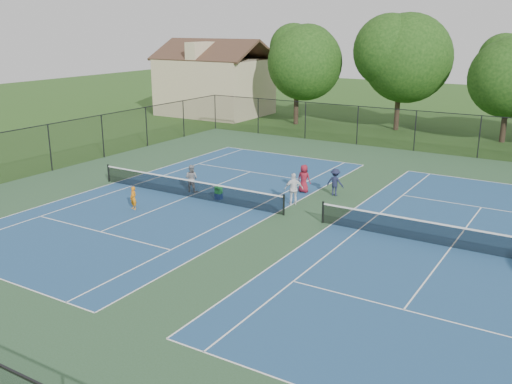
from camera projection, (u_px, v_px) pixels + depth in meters
The scene contains 16 objects.
ground at pixel (303, 219), 27.50m from camera, with size 140.00×140.00×0.00m, color #234716.
court_pad at pixel (303, 219), 27.50m from camera, with size 36.00×36.00×0.01m, color #294A29.
tennis_court_left at pixel (188, 195), 30.99m from camera, with size 12.00×23.83×1.07m.
tennis_court_right at pixel (451, 245), 23.96m from camera, with size 12.00×23.83×1.07m.
perimeter_fence at pixel (303, 187), 27.05m from camera, with size 36.08×36.08×3.02m.
tree_back_a at pixel (297, 58), 51.92m from camera, with size 6.80×6.80×9.15m.
tree_back_b at pixel (401, 54), 48.88m from camera, with size 7.60×7.60×10.03m.
tree_back_c at pixel (510, 72), 43.86m from camera, with size 6.00×6.00×8.40m.
clapboard_house at pixel (215, 84), 58.60m from camera, with size 10.80×8.10×7.65m.
child_player at pixel (133, 198), 28.79m from camera, with size 0.43×0.28×1.19m, color orange.
instructor at pixel (191, 178), 31.77m from camera, with size 0.75×0.59×1.55m, color gray.
bystander_a at pixel (294, 189), 29.46m from camera, with size 0.99×0.41×1.69m, color white.
bystander_b at pixel (335, 182), 31.07m from camera, with size 0.98×0.56×1.51m, color #1A1E39.
bystander_c at pixel (304, 179), 31.66m from camera, with size 0.77×0.50×1.58m, color maroon.
ball_crate at pixel (219, 196), 30.59m from camera, with size 0.36×0.30×0.32m, color navy.
ball_hopper at pixel (218, 190), 30.49m from camera, with size 0.34×0.28×0.39m, color green.
Camera 1 is at (11.69, -23.33, 9.05)m, focal length 40.00 mm.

